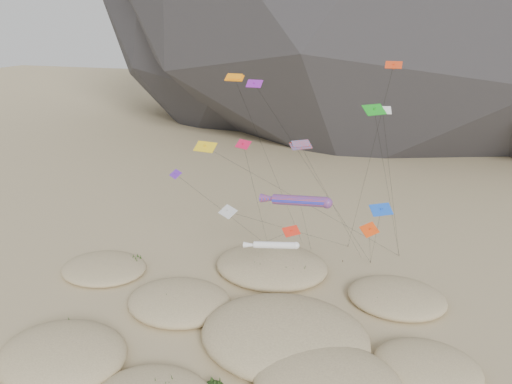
# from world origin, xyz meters

# --- Properties ---
(ground) EXTENTS (500.00, 500.00, 0.00)m
(ground) POSITION_xyz_m (0.00, 0.00, 0.00)
(ground) COLOR #CCB789
(ground) RESTS_ON ground
(dunes) EXTENTS (51.85, 38.00, 4.20)m
(dunes) POSITION_xyz_m (-0.78, 3.14, 0.75)
(dunes) COLOR #CCB789
(dunes) RESTS_ON ground
(dune_grass) EXTENTS (41.70, 26.48, 1.55)m
(dune_grass) POSITION_xyz_m (-1.35, 3.28, 0.86)
(dune_grass) COLOR black
(dune_grass) RESTS_ON ground
(kite_stakes) EXTENTS (21.09, 5.26, 0.30)m
(kite_stakes) POSITION_xyz_m (2.93, 24.01, 0.15)
(kite_stakes) COLOR #3F2D1E
(kite_stakes) RESTS_ON ground
(rainbow_tube_kite) EXTENTS (8.94, 13.10, 12.99)m
(rainbow_tube_kite) POSITION_xyz_m (1.88, 12.77, 11.99)
(rainbow_tube_kite) COLOR #DA4B17
(rainbow_tube_kite) RESTS_ON ground
(white_tube_kite) EXTENTS (7.69, 17.02, 9.52)m
(white_tube_kite) POSITION_xyz_m (0.67, 6.65, 8.90)
(white_tube_kite) COLOR white
(white_tube_kite) RESTS_ON ground
(orange_parafoil) EXTENTS (7.69, 11.30, 25.81)m
(orange_parafoil) POSITION_xyz_m (-6.64, 15.95, 24.97)
(orange_parafoil) COLOR orange
(orange_parafoil) RESTS_ON ground
(multi_parafoil) EXTENTS (8.27, 11.72, 18.86)m
(multi_parafoil) POSITION_xyz_m (1.96, 13.88, 18.19)
(multi_parafoil) COLOR red
(multi_parafoil) RESTS_ON ground
(delta_kites) EXTENTS (28.39, 23.24, 27.70)m
(delta_kites) POSITION_xyz_m (1.78, 11.69, 16.30)
(delta_kites) COLOR #6520BE
(delta_kites) RESTS_ON ground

